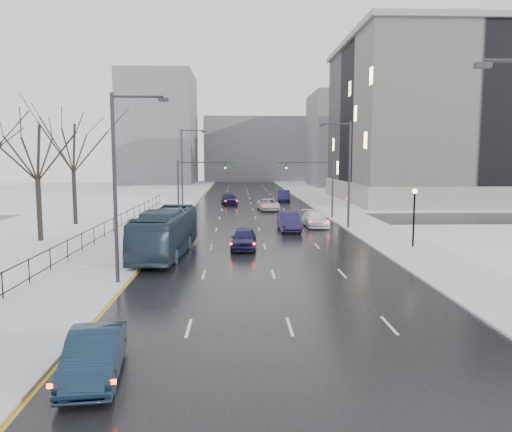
{
  "coord_description": "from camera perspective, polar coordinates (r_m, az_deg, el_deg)",
  "views": [
    {
      "loc": [
        -2.08,
        -6.07,
        6.72
      ],
      "look_at": [
        -0.69,
        29.84,
        2.5
      ],
      "focal_mm": 35.0,
      "sensor_mm": 36.0,
      "label": 1
    }
  ],
  "objects": [
    {
      "name": "lamppost_r_mid",
      "position": [
        38.56,
        17.63,
        0.76
      ],
      "size": [
        0.36,
        0.36,
        4.28
      ],
      "color": "black",
      "rests_on": "sidewalk_right"
    },
    {
      "name": "sedan_right_near",
      "position": [
        45.59,
        3.79,
        -0.68
      ],
      "size": [
        1.94,
        5.13,
        1.67
      ],
      "primitive_type": "imported",
      "rotation": [
        0.0,
        0.0,
        0.03
      ],
      "color": "#1D1540",
      "rests_on": "road"
    },
    {
      "name": "tree_park_d",
      "position": [
        43.57,
        -23.37,
        -2.73
      ],
      "size": [
        8.75,
        8.75,
        12.5
      ],
      "primitive_type": null,
      "color": "black",
      "rests_on": "ground"
    },
    {
      "name": "park_strip",
      "position": [
        68.78,
        -17.31,
        0.84
      ],
      "size": [
        14.0,
        150.0,
        0.12
      ],
      "primitive_type": "cube",
      "color": "white",
      "rests_on": "ground"
    },
    {
      "name": "sidewalk_left",
      "position": [
        66.94,
        -9.44,
        0.91
      ],
      "size": [
        5.0,
        150.0,
        0.16
      ],
      "primitive_type": "cube",
      "color": "silver",
      "rests_on": "ground"
    },
    {
      "name": "streetlight_l_near",
      "position": [
        26.79,
        -15.39,
        4.1
      ],
      "size": [
        2.95,
        0.25,
        10.0
      ],
      "color": "#2D2D33",
      "rests_on": "ground"
    },
    {
      "name": "iron_fence",
      "position": [
        38.13,
        -18.85,
        -2.43
      ],
      "size": [
        0.06,
        70.0,
        1.3
      ],
      "color": "black",
      "rests_on": "sidewalk_left"
    },
    {
      "name": "streetlight_r_mid",
      "position": [
        47.21,
        10.36,
        5.25
      ],
      "size": [
        2.95,
        0.25,
        10.0
      ],
      "color": "#2D2D33",
      "rests_on": "ground"
    },
    {
      "name": "mast_signal_left",
      "position": [
        54.39,
        -7.77,
        3.88
      ],
      "size": [
        6.1,
        0.33,
        6.5
      ],
      "color": "#2D2D33",
      "rests_on": "ground"
    },
    {
      "name": "streetlight_l_far",
      "position": [
        58.4,
        -8.24,
        5.55
      ],
      "size": [
        2.95,
        0.25,
        10.0
      ],
      "color": "#2D2D33",
      "rests_on": "ground"
    },
    {
      "name": "civic_building",
      "position": [
        86.55,
        23.47,
        9.12
      ],
      "size": [
        41.0,
        31.0,
        24.8
      ],
      "color": "gray",
      "rests_on": "ground"
    },
    {
      "name": "bldg_far_left",
      "position": [
        132.78,
        -11.01,
        9.72
      ],
      "size": [
        18.0,
        22.0,
        28.0
      ],
      "primitive_type": "cube",
      "color": "slate",
      "rests_on": "ground"
    },
    {
      "name": "road",
      "position": [
        66.44,
        -0.41,
        0.91
      ],
      "size": [
        16.0,
        150.0,
        0.04
      ],
      "primitive_type": "cube",
      "color": "black",
      "rests_on": "ground"
    },
    {
      "name": "mast_signal_right",
      "position": [
        54.94,
        7.66,
        3.91
      ],
      "size": [
        6.1,
        0.33,
        6.5
      ],
      "color": "#2D2D33",
      "rests_on": "ground"
    },
    {
      "name": "bldg_far_right",
      "position": [
        124.83,
        11.86,
        8.52
      ],
      "size": [
        24.0,
        20.0,
        22.0
      ],
      "primitive_type": "cube",
      "color": "slate",
      "rests_on": "ground"
    },
    {
      "name": "sidewalk_right",
      "position": [
        67.59,
        8.52,
        0.99
      ],
      "size": [
        5.0,
        150.0,
        0.16
      ],
      "primitive_type": "cube",
      "color": "silver",
      "rests_on": "ground"
    },
    {
      "name": "bus",
      "position": [
        34.75,
        -10.29,
        -1.85
      ],
      "size": [
        3.4,
        11.49,
        3.16
      ],
      "primitive_type": "imported",
      "rotation": [
        0.0,
        0.0,
        -0.07
      ],
      "color": "#253949",
      "rests_on": "road"
    },
    {
      "name": "sedan_center_far",
      "position": [
        71.0,
        -3.08,
        1.97
      ],
      "size": [
        2.63,
        5.13,
        1.67
      ],
      "primitive_type": "imported",
      "rotation": [
        0.0,
        0.0,
        0.14
      ],
      "color": "#131237",
      "rests_on": "road"
    },
    {
      "name": "sedan_right_cross",
      "position": [
        63.42,
        1.4,
        1.31
      ],
      "size": [
        2.88,
        5.46,
        1.46
      ],
      "primitive_type": "imported",
      "rotation": [
        0.0,
        0.0,
        0.09
      ],
      "color": "silver",
      "rests_on": "road"
    },
    {
      "name": "sedan_left_near",
      "position": [
        16.45,
        -18.0,
        -14.86
      ],
      "size": [
        2.05,
        4.56,
        1.45
      ],
      "primitive_type": "imported",
      "rotation": [
        0.0,
        0.0,
        0.12
      ],
      "color": "#122236",
      "rests_on": "road"
    },
    {
      "name": "bldg_far_center",
      "position": [
        146.22,
        0.16,
        7.59
      ],
      "size": [
        30.0,
        18.0,
        18.0
      ],
      "primitive_type": "cube",
      "color": "slate",
      "rests_on": "ground"
    },
    {
      "name": "no_uturn_sign",
      "position": [
        51.52,
        10.44,
        1.67
      ],
      "size": [
        0.6,
        0.06,
        2.7
      ],
      "color": "#2D2D33",
      "rests_on": "sidewalk_right"
    },
    {
      "name": "sedan_right_far",
      "position": [
        48.76,
        6.76,
        -0.33
      ],
      "size": [
        2.3,
        5.26,
        1.51
      ],
      "primitive_type": "imported",
      "rotation": [
        0.0,
        0.0,
        0.04
      ],
      "color": "white",
      "rests_on": "road"
    },
    {
      "name": "tree_park_e",
      "position": [
        53.03,
        -19.9,
        -0.99
      ],
      "size": [
        9.45,
        9.45,
        13.5
      ],
      "primitive_type": null,
      "color": "black",
      "rests_on": "ground"
    },
    {
      "name": "sedan_right_distant",
      "position": [
        76.28,
        3.19,
        2.31
      ],
      "size": [
        2.22,
        5.35,
        1.72
      ],
      "primitive_type": "imported",
      "rotation": [
        0.0,
        0.0,
        -0.08
      ],
      "color": "#1C1848",
      "rests_on": "road"
    },
    {
      "name": "sedan_center_near",
      "position": [
        36.61,
        -1.4,
        -2.6
      ],
      "size": [
        2.06,
        4.6,
        1.54
      ],
      "primitive_type": "imported",
      "rotation": [
        0.0,
        0.0,
        -0.05
      ],
      "color": "#1A1848",
      "rests_on": "road"
    },
    {
      "name": "cross_road",
      "position": [
        54.52,
        -0.02,
        -0.36
      ],
      "size": [
        130.0,
        10.0,
        0.04
      ],
      "primitive_type": "cube",
      "color": "black",
      "rests_on": "ground"
    }
  ]
}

